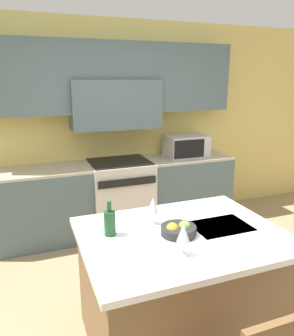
# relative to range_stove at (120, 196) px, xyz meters

# --- Properties ---
(ground_plane) EXTENTS (10.00, 10.00, 0.00)m
(ground_plane) POSITION_rel_range_stove_xyz_m (0.00, -1.96, -0.47)
(ground_plane) COLOR #997F5B
(back_cabinetry) EXTENTS (10.00, 0.46, 2.70)m
(back_cabinetry) POSITION_rel_range_stove_xyz_m (0.00, 0.27, 1.11)
(back_cabinetry) COLOR #DBC166
(back_cabinetry) RESTS_ON ground_plane
(back_counter) EXTENTS (3.11, 0.62, 0.92)m
(back_counter) POSITION_rel_range_stove_xyz_m (0.00, 0.02, -0.01)
(back_counter) COLOR #4C6066
(back_counter) RESTS_ON ground_plane
(range_stove) EXTENTS (0.78, 0.70, 0.95)m
(range_stove) POSITION_rel_range_stove_xyz_m (0.00, 0.00, 0.00)
(range_stove) COLOR beige
(range_stove) RESTS_ON ground_plane
(microwave) EXTENTS (0.56, 0.38, 0.29)m
(microwave) POSITION_rel_range_stove_xyz_m (0.96, 0.02, 0.60)
(microwave) COLOR #B7B7BC
(microwave) RESTS_ON back_counter
(kitchen_island) EXTENTS (1.43, 1.09, 0.91)m
(kitchen_island) POSITION_rel_range_stove_xyz_m (-0.12, -2.02, -0.02)
(kitchen_island) COLOR brown
(kitchen_island) RESTS_ON ground_plane
(wine_bottle) EXTENTS (0.08, 0.08, 0.25)m
(wine_bottle) POSITION_rel_range_stove_xyz_m (-0.61, -1.87, 0.53)
(wine_bottle) COLOR #194723
(wine_bottle) RESTS_ON kitchen_island
(wine_glass_near) EXTENTS (0.08, 0.08, 0.21)m
(wine_glass_near) POSITION_rel_range_stove_xyz_m (-0.25, -2.29, 0.58)
(wine_glass_near) COLOR white
(wine_glass_near) RESTS_ON kitchen_island
(wine_glass_far) EXTENTS (0.08, 0.08, 0.21)m
(wine_glass_far) POSITION_rel_range_stove_xyz_m (-0.26, -1.80, 0.58)
(wine_glass_far) COLOR white
(wine_glass_far) RESTS_ON kitchen_island
(fruit_bowl) EXTENTS (0.25, 0.25, 0.10)m
(fruit_bowl) POSITION_rel_range_stove_xyz_m (-0.16, -2.03, 0.47)
(fruit_bowl) COLOR black
(fruit_bowl) RESTS_ON kitchen_island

